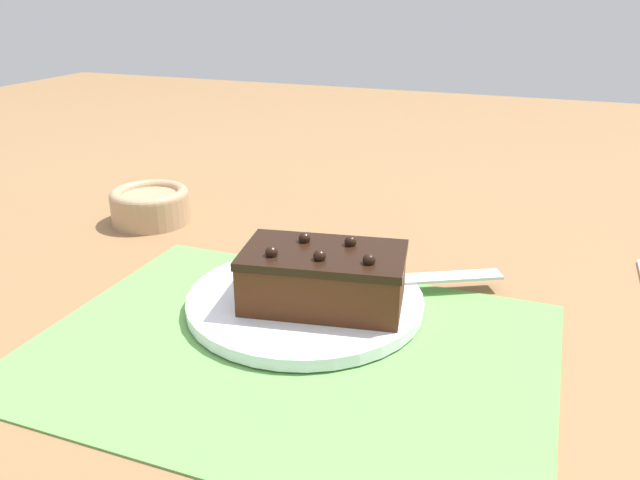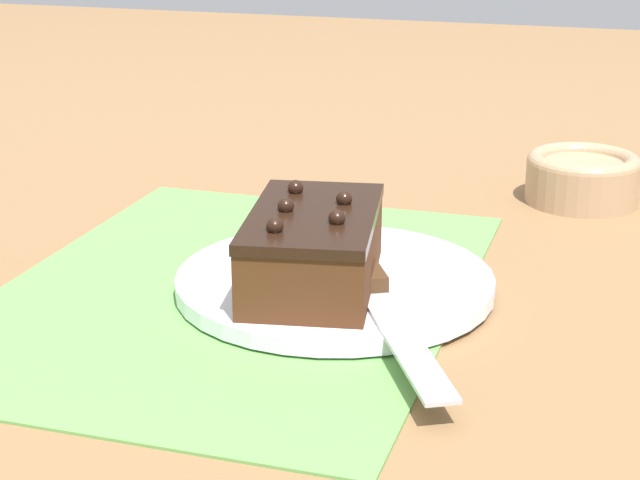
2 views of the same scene
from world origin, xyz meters
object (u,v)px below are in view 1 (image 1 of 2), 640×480
chocolate_cake (323,277)px  small_bowl (150,204)px  serving_knife (352,279)px  cake_plate (305,300)px

chocolate_cake → small_bowl: size_ratio=1.58×
chocolate_cake → small_bowl: (0.32, -0.17, -0.02)m
chocolate_cake → serving_knife: 0.06m
cake_plate → small_bowl: 0.34m
cake_plate → chocolate_cake: 0.04m
serving_knife → small_bowl: size_ratio=2.09×
cake_plate → chocolate_cake: chocolate_cake is taller
serving_knife → small_bowl: bearing=-137.6°
cake_plate → small_bowl: bearing=-28.2°
cake_plate → chocolate_cake: size_ratio=1.41×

